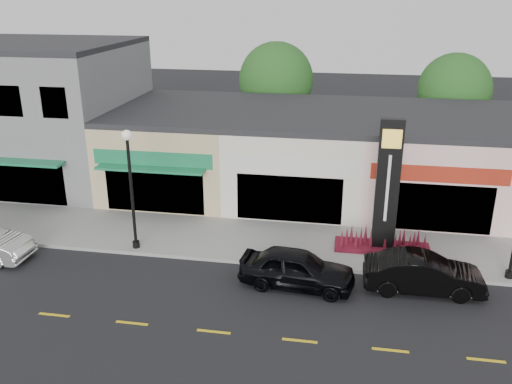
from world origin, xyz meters
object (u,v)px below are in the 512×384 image
car_black_sedan (297,268)px  lamp_west_near (130,178)px  pylon_sign (386,206)px  car_black_conv (423,274)px

car_black_sedan → lamp_west_near: bearing=81.7°
pylon_sign → car_black_conv: 3.74m
lamp_west_near → car_black_conv: (12.43, -1.41, -2.72)m
pylon_sign → car_black_conv: pylon_sign is taller
lamp_west_near → car_black_sedan: lamp_west_near is taller
lamp_west_near → car_black_conv: bearing=-6.5°
lamp_west_near → car_black_sedan: size_ratio=1.19×
car_black_sedan → car_black_conv: car_black_sedan is taller
pylon_sign → car_black_sedan: (-3.48, -3.59, -1.49)m
car_black_conv → car_black_sedan: bearing=94.3°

